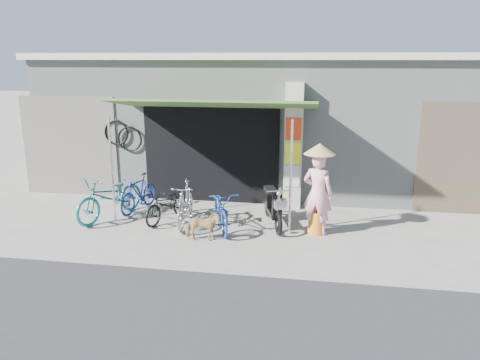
% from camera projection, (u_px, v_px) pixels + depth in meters
% --- Properties ---
extents(ground, '(80.00, 80.00, 0.00)m').
position_uv_depth(ground, '(242.00, 241.00, 9.31)').
color(ground, gray).
rests_on(ground, ground).
extents(bicycle_shop, '(12.30, 5.30, 3.66)m').
position_uv_depth(bicycle_shop, '(270.00, 118.00, 13.71)').
color(bicycle_shop, '#949991').
rests_on(bicycle_shop, ground).
extents(shop_pillar, '(0.42, 0.44, 3.00)m').
position_uv_depth(shop_pillar, '(293.00, 147.00, 11.13)').
color(shop_pillar, '#BBB1A0').
rests_on(shop_pillar, ground).
extents(awning, '(4.60, 1.88, 2.72)m').
position_uv_depth(awning, '(213.00, 106.00, 10.37)').
color(awning, '#395F2A').
rests_on(awning, ground).
extents(neighbour_right, '(2.60, 0.06, 2.60)m').
position_uv_depth(neighbour_right, '(476.00, 159.00, 10.66)').
color(neighbour_right, brown).
rests_on(neighbour_right, ground).
extents(neighbour_left, '(2.60, 0.06, 2.60)m').
position_uv_depth(neighbour_left, '(70.00, 146.00, 12.26)').
color(neighbour_left, '#6B665B').
rests_on(neighbour_left, ground).
extents(bike_teal, '(1.34, 2.06, 1.02)m').
position_uv_depth(bike_teal, '(110.00, 197.00, 10.54)').
color(bike_teal, '#1A7977').
rests_on(bike_teal, ground).
extents(bike_blue, '(0.72, 1.52, 0.88)m').
position_uv_depth(bike_blue, '(139.00, 193.00, 11.07)').
color(bike_blue, navy).
rests_on(bike_blue, ground).
extents(bike_black, '(0.96, 1.58, 0.78)m').
position_uv_depth(bike_black, '(167.00, 204.00, 10.41)').
color(bike_black, black).
rests_on(bike_black, ground).
extents(bike_silver, '(0.59, 1.64, 0.97)m').
position_uv_depth(bike_silver, '(185.00, 203.00, 10.15)').
color(bike_silver, '#AEADB2').
rests_on(bike_silver, ground).
extents(bike_navy, '(1.12, 1.78, 0.88)m').
position_uv_depth(bike_navy, '(221.00, 209.00, 9.92)').
color(bike_navy, '#204593').
rests_on(bike_navy, ground).
extents(street_dog, '(0.75, 0.43, 0.60)m').
position_uv_depth(street_dog, '(202.00, 227.00, 9.27)').
color(street_dog, tan).
rests_on(street_dog, ground).
extents(moped, '(0.68, 1.65, 0.95)m').
position_uv_depth(moped, '(273.00, 206.00, 10.14)').
color(moped, black).
rests_on(moped, ground).
extents(nun, '(0.73, 0.64, 1.90)m').
position_uv_depth(nun, '(318.00, 190.00, 9.53)').
color(nun, pink).
rests_on(nun, ground).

